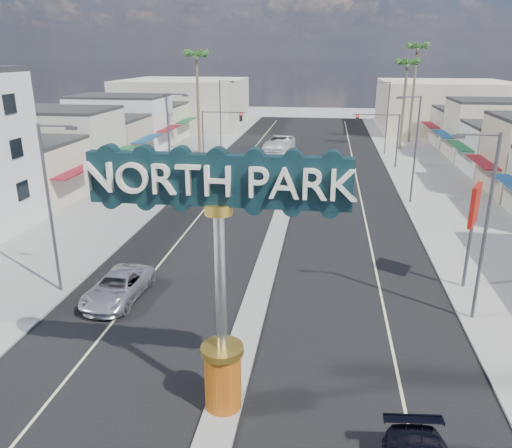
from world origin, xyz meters
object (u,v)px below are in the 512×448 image
(traffic_signal_left, at_px, (218,127))
(suv_left, at_px, (118,287))
(streetlight_l_near, at_px, (52,202))
(streetlight_r_mid, at_px, (414,145))
(streetlight_r_far, at_px, (386,114))
(palm_left_far, at_px, (196,60))
(streetlight_l_far, at_px, (221,112))
(traffic_signal_right, at_px, (382,130))
(city_bus, at_px, (277,156))
(streetlight_l_mid, at_px, (170,139))
(streetlight_r_near, at_px, (483,220))
(palm_right_far, at_px, (417,52))
(bank_pylon_sign, at_px, (474,211))
(palm_right_mid, at_px, (407,67))
(car_parked_left, at_px, (205,185))
(gateway_sign, at_px, (220,258))

(traffic_signal_left, relative_size, suv_left, 1.17)
(streetlight_l_near, bearing_deg, streetlight_r_mid, 43.79)
(streetlight_l_near, height_order, streetlight_r_far, same)
(streetlight_r_far, relative_size, palm_left_far, 0.69)
(palm_left_far, bearing_deg, streetlight_l_far, 37.92)
(traffic_signal_right, distance_m, city_bus, 11.92)
(streetlight_l_far, bearing_deg, streetlight_l_mid, -90.00)
(streetlight_r_near, xyz_separation_m, palm_right_far, (4.57, 52.00, 7.32))
(city_bus, bearing_deg, streetlight_r_near, -65.96)
(palm_right_far, height_order, bank_pylon_sign, palm_right_far)
(traffic_signal_right, relative_size, streetlight_l_far, 0.67)
(palm_right_mid, distance_m, city_bus, 23.13)
(streetlight_l_far, bearing_deg, bank_pylon_sign, -60.87)
(traffic_signal_left, height_order, palm_left_far, palm_left_far)
(traffic_signal_left, relative_size, palm_left_far, 0.46)
(traffic_signal_left, bearing_deg, car_parked_left, -83.64)
(traffic_signal_left, xyz_separation_m, car_parked_left, (1.44, -12.94, -3.55))
(streetlight_l_mid, height_order, streetlight_l_far, same)
(streetlight_r_mid, bearing_deg, traffic_signal_right, 95.10)
(gateway_sign, relative_size, palm_right_mid, 0.76)
(streetlight_r_mid, bearing_deg, streetlight_l_far, 133.48)
(streetlight_l_mid, xyz_separation_m, streetlight_r_far, (20.87, 22.00, 0.00))
(car_parked_left, bearing_deg, streetlight_r_mid, -3.58)
(streetlight_r_mid, bearing_deg, streetlight_r_far, 90.00)
(palm_right_mid, bearing_deg, suv_left, -113.44)
(palm_right_mid, xyz_separation_m, car_parked_left, (-20.74, -24.94, -9.87))
(streetlight_l_far, distance_m, streetlight_r_far, 20.87)
(streetlight_l_near, bearing_deg, traffic_signal_right, 60.01)
(streetlight_r_far, bearing_deg, streetlight_r_near, -90.00)
(city_bus, bearing_deg, streetlight_l_near, -103.21)
(streetlight_l_near, bearing_deg, streetlight_r_far, 63.58)
(streetlight_l_near, xyz_separation_m, palm_right_mid, (23.43, 46.00, 5.54))
(bank_pylon_sign, bearing_deg, palm_left_far, 147.09)
(gateway_sign, height_order, traffic_signal_left, gateway_sign)
(palm_right_mid, height_order, car_parked_left, palm_right_mid)
(suv_left, relative_size, city_bus, 0.44)
(traffic_signal_left, distance_m, streetlight_l_far, 8.14)
(streetlight_r_far, bearing_deg, streetlight_l_near, -116.42)
(streetlight_l_near, distance_m, streetlight_r_near, 20.87)
(streetlight_l_mid, relative_size, palm_right_mid, 0.74)
(traffic_signal_left, bearing_deg, streetlight_r_far, 22.20)
(traffic_signal_right, relative_size, suv_left, 1.17)
(streetlight_l_near, relative_size, streetlight_r_far, 1.00)
(streetlight_r_far, bearing_deg, traffic_signal_right, -98.86)
(palm_left_far, bearing_deg, bank_pylon_sign, -56.65)
(bank_pylon_sign, bearing_deg, streetlight_l_far, 142.87)
(streetlight_l_far, height_order, palm_right_mid, palm_right_mid)
(city_bus, bearing_deg, streetlight_l_far, 129.18)
(gateway_sign, distance_m, streetlight_l_near, 13.19)
(gateway_sign, xyz_separation_m, suv_left, (-7.13, 7.59, -5.22))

